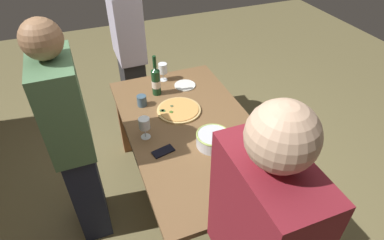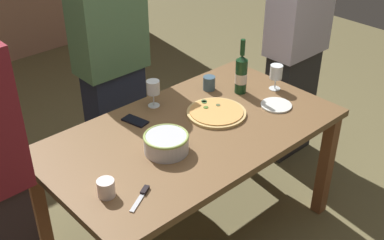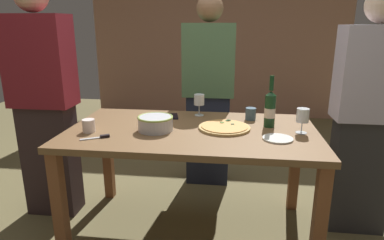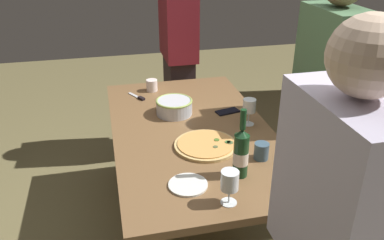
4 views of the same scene
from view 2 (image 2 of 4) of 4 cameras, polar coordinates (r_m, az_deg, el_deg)
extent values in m
plane|color=brown|center=(3.06, 0.00, -13.02)|extent=(8.00, 8.00, 0.00)
cube|color=brown|center=(2.61, 0.00, -1.50)|extent=(1.60, 0.90, 0.04)
cube|color=brown|center=(3.10, 15.31, -5.12)|extent=(0.07, 0.07, 0.71)
cube|color=brown|center=(2.79, -17.30, -10.30)|extent=(0.07, 0.07, 0.71)
cube|color=brown|center=(3.49, 4.64, 0.45)|extent=(0.07, 0.07, 0.71)
cylinder|color=tan|center=(2.73, 2.86, 0.82)|extent=(0.33, 0.33, 0.02)
cylinder|color=#E09D50|center=(2.72, 2.87, 1.02)|extent=(0.30, 0.30, 0.01)
cylinder|color=#3F7035|center=(2.80, 1.44, 2.10)|extent=(0.03, 0.03, 0.00)
cylinder|color=#486B26|center=(2.75, 1.62, 1.48)|extent=(0.03, 0.03, 0.00)
cylinder|color=#486134|center=(2.82, 1.41, 2.22)|extent=(0.03, 0.03, 0.00)
cylinder|color=#525E37|center=(2.78, 3.05, 1.75)|extent=(0.03, 0.03, 0.00)
cylinder|color=silver|center=(2.41, -3.02, -2.75)|extent=(0.22, 0.22, 0.09)
torus|color=#9EBA59|center=(2.38, -3.05, -1.92)|extent=(0.23, 0.23, 0.01)
cylinder|color=#163C1E|center=(2.92, 5.74, 5.09)|extent=(0.07, 0.07, 0.21)
cone|color=#163C1E|center=(2.87, 5.86, 7.20)|extent=(0.07, 0.07, 0.03)
cylinder|color=#163C1E|center=(2.85, 5.94, 8.43)|extent=(0.03, 0.03, 0.10)
cylinder|color=beige|center=(2.93, 5.73, 4.90)|extent=(0.07, 0.07, 0.06)
cylinder|color=white|center=(2.82, -4.46, 1.71)|extent=(0.07, 0.07, 0.00)
cylinder|color=white|center=(2.80, -4.50, 2.43)|extent=(0.01, 0.01, 0.08)
cylinder|color=white|center=(2.76, -4.56, 3.83)|extent=(0.08, 0.08, 0.08)
cylinder|color=maroon|center=(2.77, -4.55, 3.45)|extent=(0.07, 0.07, 0.04)
cylinder|color=white|center=(3.04, 9.63, 3.63)|extent=(0.07, 0.07, 0.00)
cylinder|color=white|center=(3.02, 9.69, 4.24)|extent=(0.01, 0.01, 0.07)
cylinder|color=white|center=(2.99, 9.82, 5.55)|extent=(0.08, 0.08, 0.08)
cylinder|color=maroon|center=(2.99, 9.78, 5.22)|extent=(0.07, 0.07, 0.05)
cylinder|color=white|center=(2.17, -9.99, -7.83)|extent=(0.08, 0.08, 0.08)
cylinder|color=#3D586A|center=(2.97, 2.01, 4.32)|extent=(0.07, 0.07, 0.09)
cylinder|color=white|center=(2.85, 9.79, 1.71)|extent=(0.18, 0.18, 0.01)
cube|color=black|center=(2.68, -6.65, -0.10)|extent=(0.10, 0.16, 0.01)
cube|color=silver|center=(2.14, -6.38, -9.55)|extent=(0.12, 0.08, 0.01)
cube|color=black|center=(2.19, -5.52, -8.14)|extent=(0.06, 0.05, 0.02)
cube|color=#1D2235|center=(3.34, -8.72, -0.39)|extent=(0.37, 0.20, 0.81)
cube|color=#4D744E|center=(3.03, -9.80, 11.01)|extent=(0.44, 0.24, 0.61)
cube|color=#2B2A2D|center=(3.62, 11.28, 1.97)|extent=(0.37, 0.20, 0.80)
cube|color=silver|center=(3.34, 12.54, 12.47)|extent=(0.43, 0.24, 0.60)
camera|label=1|loc=(2.26, -52.07, 22.31)|focal=30.02mm
camera|label=3|loc=(1.94, 55.07, -5.68)|focal=31.44mm
camera|label=4|loc=(3.64, 31.30, 22.09)|focal=37.10mm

